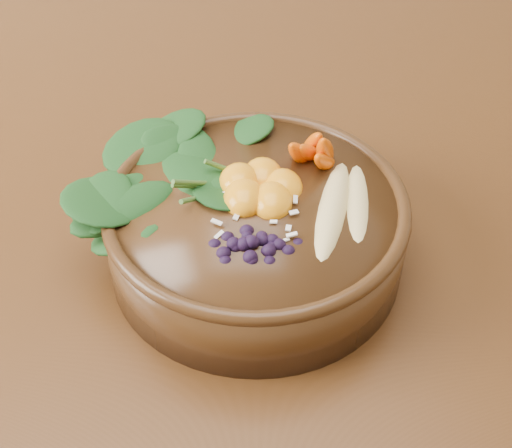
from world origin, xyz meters
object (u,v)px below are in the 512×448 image
(carrot_cluster, at_px, (317,122))
(blueberry_pile, at_px, (252,231))
(kale_heap, at_px, (217,142))
(mandarin_cluster, at_px, (260,177))
(dining_table, at_px, (42,238))
(stoneware_bowl, at_px, (256,232))
(banana_halves, at_px, (346,194))

(carrot_cluster, relative_size, blueberry_pile, 0.60)
(kale_heap, distance_m, mandarin_cluster, 0.06)
(dining_table, bearing_deg, stoneware_bowl, -25.96)
(banana_halves, bearing_deg, carrot_cluster, 113.06)
(dining_table, relative_size, mandarin_cluster, 18.15)
(dining_table, distance_m, carrot_cluster, 0.38)
(banana_halves, xyz_separation_m, mandarin_cluster, (-0.08, 0.02, 0.00))
(dining_table, bearing_deg, blueberry_pile, -35.79)
(dining_table, bearing_deg, kale_heap, -15.98)
(dining_table, xyz_separation_m, carrot_cluster, (0.31, -0.06, 0.21))
(stoneware_bowl, height_order, banana_halves, banana_halves)
(dining_table, relative_size, carrot_cluster, 20.87)
(stoneware_bowl, relative_size, kale_heap, 1.53)
(dining_table, height_order, banana_halves, banana_halves)
(kale_heap, height_order, banana_halves, kale_heap)
(stoneware_bowl, height_order, blueberry_pile, blueberry_pile)
(carrot_cluster, bearing_deg, stoneware_bowl, -123.69)
(kale_heap, relative_size, mandarin_cluster, 2.07)
(dining_table, relative_size, stoneware_bowl, 5.76)
(kale_heap, height_order, mandarin_cluster, kale_heap)
(carrot_cluster, xyz_separation_m, banana_halves, (0.02, -0.07, -0.02))
(stoneware_bowl, xyz_separation_m, kale_heap, (-0.04, 0.06, 0.06))
(kale_heap, relative_size, banana_halves, 1.18)
(banana_halves, relative_size, mandarin_cluster, 1.76)
(dining_table, xyz_separation_m, mandarin_cluster, (0.26, -0.11, 0.18))
(carrot_cluster, bearing_deg, blueberry_pile, -109.55)
(mandarin_cluster, relative_size, blueberry_pile, 0.69)
(stoneware_bowl, bearing_deg, dining_table, 154.04)
(stoneware_bowl, distance_m, kale_heap, 0.09)
(banana_halves, height_order, blueberry_pile, blueberry_pile)
(stoneware_bowl, distance_m, blueberry_pile, 0.08)
(dining_table, relative_size, banana_halves, 10.32)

